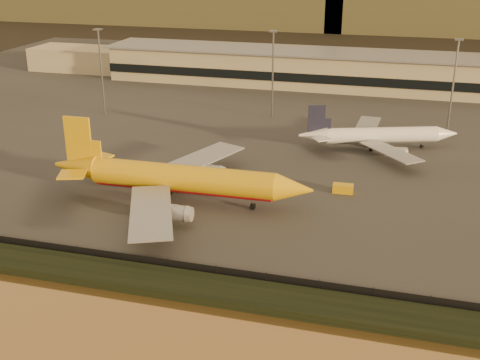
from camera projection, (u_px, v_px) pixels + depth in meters
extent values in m
plane|color=black|center=(228.00, 241.00, 106.07)|extent=(900.00, 900.00, 0.00)
cube|color=black|center=(196.00, 287.00, 90.59)|extent=(320.00, 7.00, 1.40)
cube|color=#2D2D2D|center=(313.00, 107.00, 191.09)|extent=(320.00, 220.00, 0.20)
cube|color=black|center=(204.00, 271.00, 93.95)|extent=(300.00, 0.05, 2.20)
cube|color=tan|center=(327.00, 70.00, 215.69)|extent=(160.00, 22.00, 12.00)
cube|color=black|center=(322.00, 79.00, 206.03)|extent=(160.00, 0.60, 3.00)
cube|color=gray|center=(328.00, 52.00, 213.36)|extent=(164.00, 24.00, 0.60)
cube|color=tan|center=(94.00, 59.00, 243.39)|extent=(50.00, 18.00, 9.00)
cylinder|color=slate|center=(102.00, 73.00, 178.92)|extent=(0.50, 0.50, 25.00)
cube|color=slate|center=(98.00, 30.00, 174.23)|extent=(2.20, 2.20, 0.40)
cylinder|color=slate|center=(273.00, 76.00, 175.48)|extent=(0.50, 0.50, 25.00)
cube|color=slate|center=(274.00, 31.00, 170.78)|extent=(2.20, 2.20, 0.40)
cylinder|color=slate|center=(453.00, 87.00, 161.29)|extent=(0.50, 0.50, 25.00)
cube|color=slate|center=(459.00, 39.00, 156.59)|extent=(2.20, 2.20, 0.40)
cylinder|color=#DCA30B|center=(183.00, 178.00, 119.60)|extent=(37.57, 6.16, 5.41)
cylinder|color=red|center=(183.00, 183.00, 119.95)|extent=(36.51, 4.95, 4.22)
cone|color=#DCA30B|center=(294.00, 189.00, 114.46)|extent=(7.39, 5.56, 5.41)
cone|color=#DCA30B|center=(76.00, 166.00, 124.84)|extent=(9.47, 5.60, 5.41)
cube|color=#DCA30B|center=(78.00, 139.00, 122.40)|extent=(5.73, 0.55, 9.47)
cube|color=#DCA30B|center=(97.00, 157.00, 129.08)|extent=(6.47, 6.43, 0.32)
cube|color=#DCA30B|center=(72.00, 174.00, 119.34)|extent=(6.60, 6.56, 0.32)
cube|color=gray|center=(200.00, 159.00, 133.17)|extent=(15.14, 24.48, 0.32)
cylinder|color=gray|center=(207.00, 171.00, 129.96)|extent=(6.30, 3.10, 2.98)
cube|color=gray|center=(151.00, 211.00, 107.22)|extent=(15.91, 24.40, 0.32)
cylinder|color=gray|center=(172.00, 212.00, 110.33)|extent=(6.30, 3.10, 2.98)
cylinder|color=black|center=(253.00, 206.00, 117.99)|extent=(1.21, 0.97, 1.19)
cylinder|color=slate|center=(253.00, 203.00, 117.76)|extent=(0.21, 0.21, 2.44)
cylinder|color=black|center=(161.00, 202.00, 119.99)|extent=(1.21, 0.97, 1.19)
cylinder|color=slate|center=(161.00, 199.00, 119.76)|extent=(0.21, 0.21, 2.44)
cylinder|color=black|center=(170.00, 193.00, 124.38)|extent=(1.21, 0.97, 1.19)
cylinder|color=slate|center=(170.00, 190.00, 124.14)|extent=(0.21, 0.21, 2.44)
cylinder|color=white|center=(381.00, 135.00, 151.12)|extent=(27.73, 12.84, 3.89)
cylinder|color=gray|center=(381.00, 138.00, 151.37)|extent=(26.71, 11.78, 3.03)
cone|color=white|center=(446.00, 134.00, 152.10)|extent=(6.42, 5.46, 3.89)
cone|color=white|center=(313.00, 135.00, 149.99)|extent=(7.89, 5.97, 3.89)
cube|color=black|center=(317.00, 119.00, 148.45)|extent=(4.14, 1.69, 6.81)
cube|color=white|center=(316.00, 129.00, 153.58)|extent=(3.96, 3.77, 0.23)
cube|color=white|center=(322.00, 139.00, 146.36)|extent=(5.33, 5.29, 0.23)
cube|color=gray|center=(367.00, 125.00, 161.24)|extent=(6.32, 17.75, 0.23)
cylinder|color=gray|center=(377.00, 132.00, 159.32)|extent=(5.11, 3.55, 2.14)
cube|color=gray|center=(391.00, 151.00, 141.41)|extent=(15.61, 16.76, 0.23)
cylinder|color=gray|center=(395.00, 152.00, 144.36)|extent=(5.11, 3.55, 2.14)
cylinder|color=black|center=(422.00, 146.00, 152.96)|extent=(1.03, 0.92, 0.86)
cylinder|color=slate|center=(422.00, 145.00, 152.79)|extent=(0.20, 0.20, 1.75)
cylinder|color=black|center=(371.00, 150.00, 150.54)|extent=(1.03, 0.92, 0.86)
cylinder|color=slate|center=(371.00, 148.00, 150.37)|extent=(0.20, 0.20, 1.75)
cylinder|color=black|center=(367.00, 145.00, 153.78)|extent=(1.03, 0.92, 0.86)
cylinder|color=slate|center=(367.00, 144.00, 153.62)|extent=(0.20, 0.20, 1.75)
cube|color=#DCA30B|center=(343.00, 189.00, 125.53)|extent=(4.31, 2.09, 1.91)
cube|color=white|center=(157.00, 168.00, 137.17)|extent=(4.08, 1.87, 1.83)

